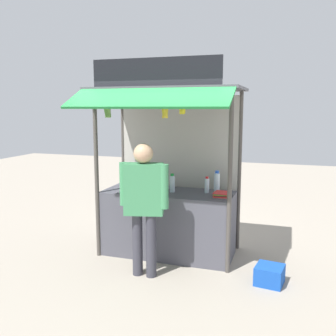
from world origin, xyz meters
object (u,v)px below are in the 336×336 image
water_bottle_mid_right (207,185)px  vendor_person (144,198)px  magazine_stack_back_right (221,195)px  plastic_crate (269,275)px  magazine_stack_center (146,193)px  water_bottle_front_left (172,183)px  magazine_stack_back_left (142,188)px  banana_bunch_rightmost (165,112)px  banana_bunch_inner_right (182,109)px  banana_bunch_inner_left (108,112)px  water_bottle_front_right (217,182)px

water_bottle_mid_right → vendor_person: (-0.61, -0.91, -0.02)m
magazine_stack_back_right → plastic_crate: magazine_stack_back_right is taller
magazine_stack_center → plastic_crate: magazine_stack_center is taller
water_bottle_front_left → vendor_person: (-0.12, -0.81, -0.04)m
magazine_stack_back_left → magazine_stack_back_right: 1.20m
magazine_stack_back_right → vendor_person: bearing=-139.8°
banana_bunch_rightmost → plastic_crate: bearing=-3.1°
magazine_stack_back_right → water_bottle_mid_right: bearing=143.1°
plastic_crate → banana_bunch_rightmost: bearing=176.9°
water_bottle_mid_right → banana_bunch_rightmost: size_ratio=0.86×
water_bottle_front_left → banana_bunch_inner_right: size_ratio=1.20×
water_bottle_front_left → banana_bunch_inner_left: banana_bunch_inner_left is taller
magazine_stack_back_left → magazine_stack_back_right: size_ratio=0.96×
banana_bunch_rightmost → water_bottle_front_right: bearing=52.0°
water_bottle_front_left → vendor_person: bearing=-98.6°
water_bottle_mid_right → plastic_crate: (0.95, -0.65, -0.94)m
banana_bunch_inner_left → plastic_crate: (2.20, -0.07, -1.99)m
banana_bunch_inner_left → magazine_stack_center: bearing=21.4°
banana_bunch_rightmost → vendor_person: 1.13m
banana_bunch_rightmost → magazine_stack_center: bearing=152.5°
water_bottle_front_right → banana_bunch_inner_right: (-0.33, -0.71, 1.05)m
magazine_stack_center → banana_bunch_inner_right: banana_bunch_inner_right is taller
magazine_stack_back_left → plastic_crate: bearing=-15.7°
magazine_stack_center → banana_bunch_rightmost: (0.35, -0.18, 1.13)m
water_bottle_front_left → banana_bunch_inner_right: banana_bunch_inner_right is taller
water_bottle_front_left → magazine_stack_back_left: 0.47m
banana_bunch_inner_left → plastic_crate: 2.97m
plastic_crate → water_bottle_mid_right: bearing=145.4°
banana_bunch_inner_right → plastic_crate: size_ratio=0.69×
water_bottle_mid_right → magazine_stack_center: water_bottle_mid_right is taller
water_bottle_mid_right → magazine_stack_center: 0.89m
banana_bunch_inner_left → banana_bunch_rightmost: (0.81, 0.00, -0.00)m
banana_bunch_rightmost → magazine_stack_back_right: bearing=30.0°
water_bottle_mid_right → magazine_stack_center: (-0.79, -0.40, -0.09)m
magazine_stack_back_left → banana_bunch_inner_right: bearing=-31.9°
magazine_stack_back_left → vendor_person: 0.86m
water_bottle_front_right → plastic_crate: bearing=-43.6°
water_bottle_mid_right → banana_bunch_inner_left: (-1.25, -0.58, 1.05)m
vendor_person → magazine_stack_center: bearing=94.7°
banana_bunch_inner_right → vendor_person: banana_bunch_inner_right is taller
banana_bunch_inner_right → banana_bunch_rightmost: size_ratio=0.82×
magazine_stack_center → plastic_crate: (1.73, -0.25, -0.85)m
magazine_stack_back_right → banana_bunch_rightmost: size_ratio=0.94×
banana_bunch_inner_right → vendor_person: size_ratio=0.13×
banana_bunch_inner_right → magazine_stack_center: bearing=162.6°
water_bottle_front_left → magazine_stack_back_left: bearing=-177.7°
water_bottle_front_left → plastic_crate: bearing=-21.1°
banana_bunch_rightmost → plastic_crate: (1.38, -0.07, -1.99)m
water_bottle_mid_right → magazine_stack_back_right: water_bottle_mid_right is taller
banana_bunch_inner_left → vendor_person: bearing=-27.0°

